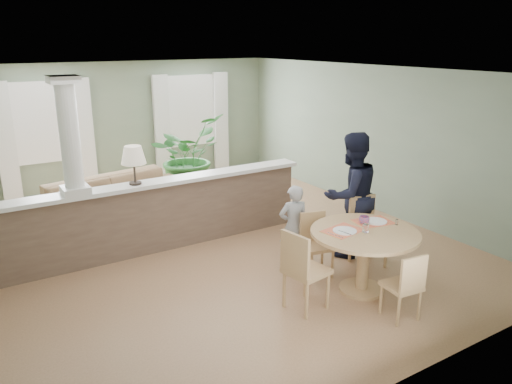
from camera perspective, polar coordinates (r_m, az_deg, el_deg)
ground at (r=8.09m, az=-5.53°, el=-5.89°), size 8.00×8.00×0.00m
room_shell at (r=8.12m, az=-8.09°, el=7.45°), size 7.02×8.02×2.71m
pony_wall at (r=7.67m, az=-12.95°, el=-1.94°), size 5.32×0.38×2.70m
sofa at (r=9.07m, az=-15.65°, el=-1.09°), size 2.99×1.57×0.83m
houseplant at (r=10.45m, az=-7.92°, el=4.13°), size 1.97×1.92×1.66m
dining_table at (r=6.52m, az=12.24°, el=-5.77°), size 1.37×1.37×0.94m
chair_far_boy at (r=6.98m, az=6.81°, el=-5.54°), size 0.47×0.47×0.87m
chair_far_man at (r=7.38m, az=12.45°, el=-3.99°), size 0.51×0.51×0.99m
chair_near at (r=6.06m, az=16.74°, el=-10.03°), size 0.42×0.42×0.84m
chair_side at (r=5.99m, az=5.29°, el=-8.59°), size 0.53×0.53×1.02m
child_person at (r=7.13m, az=4.31°, el=-3.89°), size 0.50×0.39×1.21m
man_person at (r=7.50m, az=10.78°, el=-0.35°), size 0.94×0.75×1.88m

